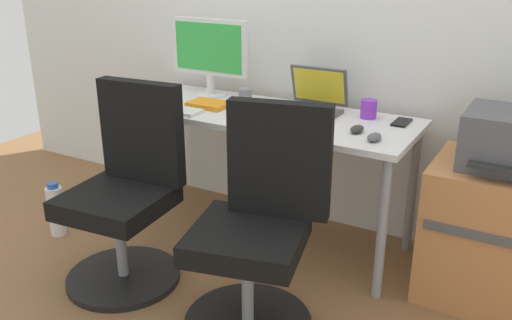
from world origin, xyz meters
name	(u,v)px	position (x,y,z in m)	size (l,w,h in m)	color
ground_plane	(260,234)	(0.00, 0.00, 0.00)	(5.28, 5.28, 0.00)	brown
desk	(261,125)	(0.00, 0.00, 0.64)	(1.60, 0.59, 0.71)	silver
office_chair_left	(127,195)	(-0.34, -0.66, 0.42)	(0.54, 0.54, 0.94)	black
office_chair_right	(258,231)	(0.36, -0.66, 0.42)	(0.54, 0.54, 0.94)	black
side_cabinet	(496,233)	(1.19, 0.02, 0.31)	(0.59, 0.51, 0.63)	#B77542
printer	(512,141)	(1.19, 0.02, 0.75)	(0.38, 0.40, 0.24)	#515156
water_bottle_on_floor	(56,210)	(-0.98, -0.56, 0.15)	(0.09, 0.09, 0.31)	white
desktop_monitor	(210,52)	(-0.42, 0.15, 0.96)	(0.48, 0.18, 0.43)	silver
open_laptop	(312,101)	(0.23, 0.14, 0.77)	(0.31, 0.28, 0.22)	#4C4C51
keyboard_by_monitor	(171,109)	(-0.41, -0.22, 0.72)	(0.34, 0.12, 0.02)	silver
keyboard_by_laptop	(284,128)	(0.25, -0.22, 0.72)	(0.34, 0.12, 0.02)	#B7B7B7
mouse_by_monitor	(357,129)	(0.55, -0.08, 0.73)	(0.06, 0.10, 0.03)	#2D2D2D
mouse_by_laptop	(374,137)	(0.65, -0.15, 0.73)	(0.06, 0.10, 0.03)	#515156
coffee_mug	(369,109)	(0.52, 0.17, 0.76)	(0.08, 0.08, 0.09)	purple
pen_cup	(245,98)	(-0.11, 0.02, 0.76)	(0.07, 0.07, 0.10)	slate
phone_near_monitor	(402,122)	(0.69, 0.16, 0.72)	(0.07, 0.14, 0.01)	black
notebook	(209,104)	(-0.29, -0.05, 0.72)	(0.21, 0.15, 0.03)	orange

